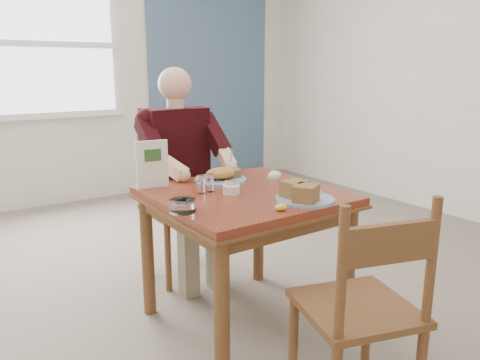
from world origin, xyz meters
TOP-DOWN VIEW (x-y plane):
  - floor at (0.00, 0.00)m, footprint 6.00×6.00m
  - wall_back at (0.00, 3.00)m, footprint 5.50×0.00m
  - accent_panel at (1.60, 2.98)m, footprint 1.60×0.02m
  - lemon_wedge at (-0.05, -0.37)m, footprint 0.07×0.06m
  - napkin at (0.30, 0.12)m, footprint 0.10×0.09m
  - metal_dish at (0.28, 0.12)m, footprint 0.09×0.09m
  - window at (-0.40, 2.97)m, footprint 1.72×0.04m
  - table at (0.00, 0.00)m, footprint 0.92×0.92m
  - chair_far at (0.00, 0.80)m, footprint 0.42×0.42m
  - chair_near at (-0.05, -0.86)m, footprint 0.52×0.52m
  - diner at (0.00, 0.71)m, footprint 0.53×0.56m
  - near_plate at (0.13, -0.30)m, footprint 0.36×0.36m
  - far_plate at (0.03, 0.26)m, footprint 0.37×0.37m
  - caddy at (-0.08, 0.00)m, footprint 0.12×0.12m
  - shakers at (-0.17, 0.10)m, footprint 0.10×0.05m
  - creamer at (-0.43, -0.13)m, footprint 0.13×0.13m
  - menu at (-0.35, 0.35)m, footprint 0.17×0.03m

SIDE VIEW (x-z plane):
  - floor at x=0.00m, z-range 0.00..0.00m
  - chair_far at x=0.00m, z-range 0.00..0.95m
  - chair_near at x=-0.05m, z-range 0.00..0.95m
  - table at x=0.00m, z-range 0.26..1.01m
  - metal_dish at x=0.28m, z-range 0.75..0.76m
  - lemon_wedge at x=-0.05m, z-range 0.75..0.78m
  - caddy at x=-0.08m, z-range 0.74..0.81m
  - napkin at x=0.30m, z-range 0.75..0.80m
  - creamer at x=-0.43m, z-range 0.75..0.81m
  - far_plate at x=0.03m, z-range 0.74..0.82m
  - near_plate at x=0.13m, z-range 0.74..0.83m
  - shakers at x=-0.17m, z-range 0.75..0.85m
  - diner at x=0.00m, z-range 0.12..1.50m
  - menu at x=-0.35m, z-range 0.75..1.01m
  - accent_panel at x=1.60m, z-range 0.00..2.80m
  - wall_back at x=0.00m, z-range -1.35..4.15m
  - window at x=-0.40m, z-range 0.89..2.31m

